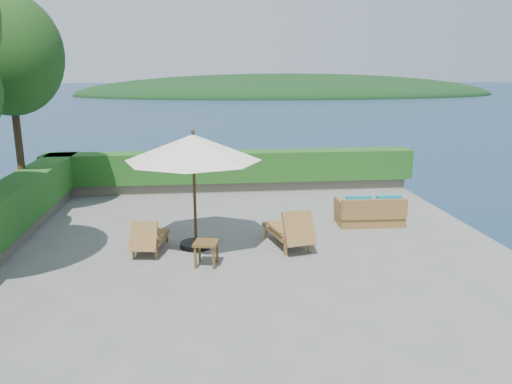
{
  "coord_description": "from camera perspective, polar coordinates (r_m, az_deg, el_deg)",
  "views": [
    {
      "loc": [
        -0.98,
        -11.03,
        3.99
      ],
      "look_at": [
        0.3,
        0.8,
        1.1
      ],
      "focal_mm": 35.0,
      "sensor_mm": 36.0,
      "label": 1
    }
  ],
  "objects": [
    {
      "name": "foundation",
      "position": [
        12.39,
        -1.01,
        -12.92
      ],
      "size": [
        12.0,
        12.0,
        3.0
      ],
      "primitive_type": "cube",
      "color": "#574F45",
      "rests_on": "ocean"
    },
    {
      "name": "planter_wall_far",
      "position": [
        17.09,
        -2.73,
        0.76
      ],
      "size": [
        12.0,
        0.6,
        0.36
      ],
      "primitive_type": "cube",
      "color": "#6C6557",
      "rests_on": "ground"
    },
    {
      "name": "tree_far",
      "position": [
        15.1,
        -26.42,
        13.85
      ],
      "size": [
        2.8,
        2.8,
        6.03
      ],
      "color": "#3E2B17",
      "rests_on": "ground"
    },
    {
      "name": "lounge_right",
      "position": [
        11.6,
        3.88,
        -4.37
      ],
      "size": [
        1.04,
        1.8,
        0.98
      ],
      "rotation": [
        0.0,
        0.0,
        0.22
      ],
      "color": "#9B6638",
      "rests_on": "ground"
    },
    {
      "name": "ocean",
      "position": [
        13.1,
        -0.98,
        -18.6
      ],
      "size": [
        600.0,
        600.0,
        0.0
      ],
      "primitive_type": "plane",
      "color": "#19344E",
      "rests_on": "ground"
    },
    {
      "name": "patio_umbrella",
      "position": [
        11.2,
        -7.19,
        4.94
      ],
      "size": [
        3.3,
        3.3,
        2.74
      ],
      "rotation": [
        0.0,
        0.0,
        -0.08
      ],
      "color": "black",
      "rests_on": "ground"
    },
    {
      "name": "offshore_island",
      "position": [
        153.41,
        3.65,
        11.03
      ],
      "size": [
        126.0,
        57.6,
        12.6
      ],
      "primitive_type": "ellipsoid",
      "color": "black",
      "rests_on": "ocean"
    },
    {
      "name": "wicker_loveseat",
      "position": [
        13.59,
        12.91,
        -2.32
      ],
      "size": [
        1.77,
        0.95,
        0.85
      ],
      "rotation": [
        0.0,
        0.0,
        -0.03
      ],
      "color": "#9B6638",
      "rests_on": "ground"
    },
    {
      "name": "ground",
      "position": [
        11.77,
        -1.04,
        -6.16
      ],
      "size": [
        12.0,
        12.0,
        0.0
      ],
      "primitive_type": "plane",
      "color": "gray",
      "rests_on": "ground"
    },
    {
      "name": "lounge_left",
      "position": [
        11.54,
        -12.13,
        -5.07
      ],
      "size": [
        0.8,
        1.51,
        0.83
      ],
      "rotation": [
        0.0,
        0.0,
        -0.15
      ],
      "color": "#9B6638",
      "rests_on": "ground"
    },
    {
      "name": "hedge_far",
      "position": [
        16.96,
        -2.76,
        2.96
      ],
      "size": [
        12.4,
        0.9,
        1.0
      ],
      "primitive_type": "cube",
      "color": "#204413",
      "rests_on": "planter_wall_far"
    },
    {
      "name": "side_table",
      "position": [
        10.54,
        -5.71,
        -6.15
      ],
      "size": [
        0.59,
        0.59,
        0.53
      ],
      "rotation": [
        0.0,
        0.0,
        -0.22
      ],
      "color": "brown",
      "rests_on": "ground"
    }
  ]
}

